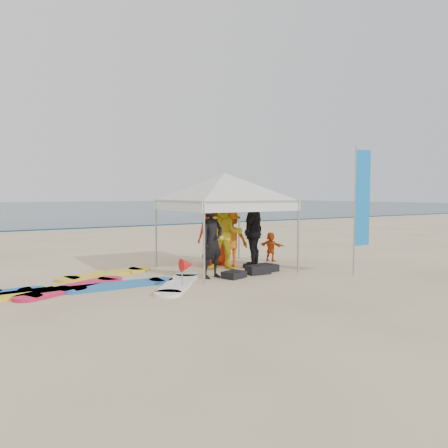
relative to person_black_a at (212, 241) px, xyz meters
The scene contains 14 objects.
ground 1.95m from the person_black_a, 93.11° to the right, with size 120.00×120.00×0.00m, color beige.
ocean 58.27m from the person_black_a, 90.09° to the left, with size 160.00×84.00×0.08m, color #0C2633.
shoreline_foam 16.49m from the person_black_a, 90.33° to the left, with size 160.00×1.20×0.01m, color silver.
person_black_a is the anchor object (origin of this frame).
person_yellow 1.15m from the person_black_a, 42.55° to the left, with size 0.92×0.72×1.89m, color yellow.
person_orange_a 1.59m from the person_black_a, 41.63° to the left, with size 1.00×0.58×1.55m, color orange.
person_black_b 1.80m from the person_black_a, 22.06° to the left, with size 1.15×0.48×1.96m, color black.
person_orange_b 1.89m from the person_black_a, 57.28° to the left, with size 0.96×0.62×1.96m, color red.
person_seated 3.10m from the person_black_a, 25.48° to the left, with size 0.80×0.26×0.87m, color #C94811.
canopy_tent 2.03m from the person_black_a, 44.29° to the left, with size 3.84×3.84×2.90m.
feather_flag 3.82m from the person_black_a, 24.34° to the right, with size 0.54×0.04×3.15m.
marker_pennant 1.29m from the person_black_a, 145.13° to the right, with size 0.28×0.28×0.64m.
gear_pile 1.40m from the person_black_a, ahead, with size 1.77×0.75×0.22m.
surfboard_spread 3.46m from the person_black_a, behind, with size 6.00×3.37×0.07m.
Camera 1 is at (-5.02, -7.17, 2.00)m, focal length 35.00 mm.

